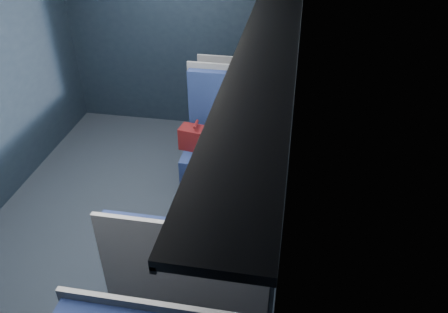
% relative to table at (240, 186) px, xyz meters
% --- Properties ---
extents(ground, '(2.80, 4.20, 0.01)m').
position_rel_table_xyz_m(ground, '(-1.03, 0.00, -0.67)').
color(ground, black).
extents(room_shell, '(3.00, 4.40, 2.40)m').
position_rel_table_xyz_m(room_shell, '(-1.01, 0.00, 0.81)').
color(room_shell, black).
rests_on(room_shell, ground).
extents(table, '(0.62, 1.00, 0.74)m').
position_rel_table_xyz_m(table, '(0.00, 0.00, 0.00)').
color(table, '#54565E').
rests_on(table, ground).
extents(seat_bay_near, '(1.08, 0.62, 1.26)m').
position_rel_table_xyz_m(seat_bay_near, '(-0.20, 0.87, -0.24)').
color(seat_bay_near, '#0C1436').
rests_on(seat_bay_near, ground).
extents(seat_bay_far, '(1.04, 0.62, 1.26)m').
position_rel_table_xyz_m(seat_bay_far, '(-0.18, -0.87, -0.25)').
color(seat_bay_far, '#0C1436').
rests_on(seat_bay_far, ground).
extents(seat_row_front, '(1.04, 0.51, 1.16)m').
position_rel_table_xyz_m(seat_row_front, '(-0.18, 1.80, -0.25)').
color(seat_row_front, '#0C1436').
rests_on(seat_row_front, ground).
extents(man, '(0.53, 0.56, 1.32)m').
position_rel_table_xyz_m(man, '(0.07, 0.70, 0.06)').
color(man, black).
rests_on(man, ground).
extents(woman, '(0.53, 0.56, 1.32)m').
position_rel_table_xyz_m(woman, '(0.07, -0.71, 0.06)').
color(woman, black).
rests_on(woman, ground).
extents(papers, '(0.69, 0.90, 0.01)m').
position_rel_table_xyz_m(papers, '(-0.01, -0.07, 0.08)').
color(papers, white).
rests_on(papers, table).
extents(laptop, '(0.33, 0.38, 0.25)m').
position_rel_table_xyz_m(laptop, '(0.24, 0.02, 0.15)').
color(laptop, silver).
rests_on(laptop, table).
extents(bottle_small, '(0.06, 0.06, 0.20)m').
position_rel_table_xyz_m(bottle_small, '(0.30, 0.31, 0.16)').
color(bottle_small, silver).
rests_on(bottle_small, table).
extents(cup, '(0.08, 0.08, 0.10)m').
position_rel_table_xyz_m(cup, '(0.25, 0.44, 0.13)').
color(cup, white).
rests_on(cup, table).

